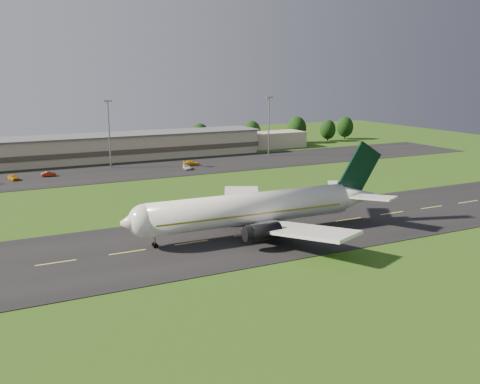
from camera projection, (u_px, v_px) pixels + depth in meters
name	position (u px, v px, depth m)	size (l,w,h in m)	color
ground	(192.00, 243.00, 90.47)	(360.00, 360.00, 0.00)	#214611
taxiway	(192.00, 243.00, 90.46)	(220.00, 30.00, 0.10)	black
apron	(100.00, 173.00, 153.40)	(260.00, 30.00, 0.10)	black
airliner	(255.00, 209.00, 94.68)	(51.28, 42.17, 15.57)	white
terminal	(103.00, 148.00, 176.46)	(145.00, 16.00, 8.40)	#BFAF92
light_mast_centre	(109.00, 126.00, 159.80)	(2.40, 1.20, 20.35)	gray
light_mast_east	(269.00, 119.00, 183.67)	(2.40, 1.20, 20.35)	gray
tree_line	(186.00, 136.00, 198.83)	(192.26, 9.61, 10.82)	black
service_vehicle_a	(13.00, 177.00, 143.15)	(1.76, 4.38, 1.49)	#CC880C
service_vehicle_b	(49.00, 174.00, 148.24)	(1.38, 3.97, 1.31)	#99250A
service_vehicle_c	(187.00, 167.00, 159.19)	(2.08, 4.52, 1.25)	silver
service_vehicle_d	(191.00, 163.00, 165.95)	(2.06, 5.07, 1.47)	#E5A00D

